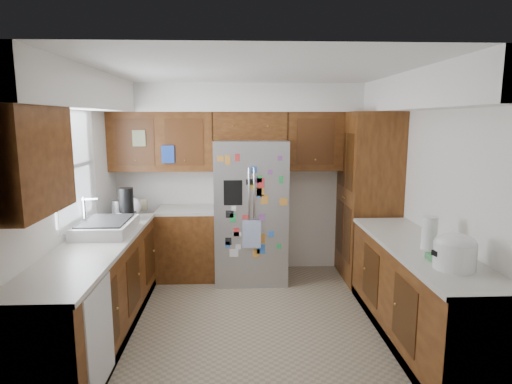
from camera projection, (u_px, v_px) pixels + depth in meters
floor at (254, 320)px, 4.45m from camera, size 3.60×3.60×0.00m
room_shell at (243, 142)px, 4.49m from camera, size 3.64×3.24×2.52m
left_counter_run at (121, 282)px, 4.34m from camera, size 1.36×3.20×0.92m
right_counter_run at (417, 298)px, 3.97m from camera, size 0.63×2.25×0.92m
pantry at (368, 197)px, 5.46m from camera, size 0.60×0.90×2.15m
fridge at (251, 211)px, 5.48m from camera, size 0.90×0.79×1.80m
bridge_cabinet at (250, 126)px, 5.52m from camera, size 0.96×0.34×0.35m
fridge_top_items at (243, 103)px, 5.43m from camera, size 0.74×0.28×0.25m
sink_assembly at (106, 227)px, 4.31m from camera, size 0.52×0.70×0.37m
left_counter_clutter at (128, 206)px, 5.03m from camera, size 0.33×0.80×0.38m
rice_cooker at (455, 251)px, 3.28m from camera, size 0.32×0.31×0.28m
paper_towel at (429, 233)px, 3.77m from camera, size 0.13×0.13×0.30m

